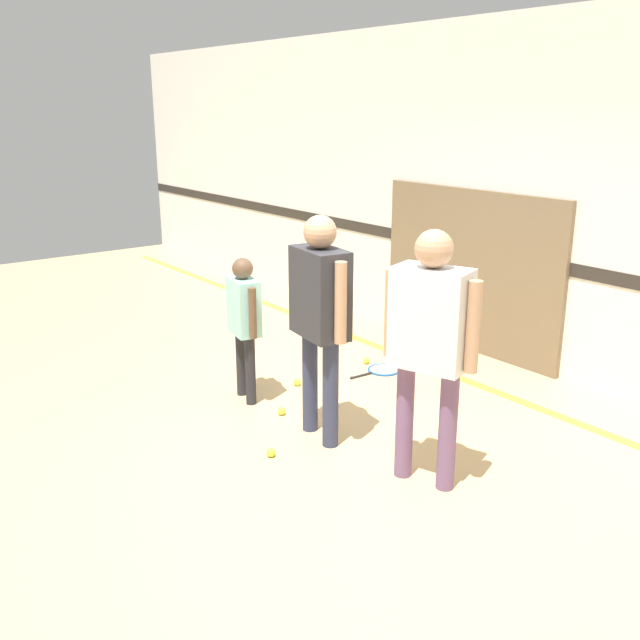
{
  "coord_description": "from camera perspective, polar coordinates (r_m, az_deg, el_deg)",
  "views": [
    {
      "loc": [
        3.71,
        -2.96,
        2.41
      ],
      "look_at": [
        -0.16,
        0.03,
        0.93
      ],
      "focal_mm": 40.0,
      "sensor_mm": 36.0,
      "label": 1
    }
  ],
  "objects": [
    {
      "name": "person_instructor",
      "position": [
        5.09,
        0.0,
        1.24
      ],
      "size": [
        0.63,
        0.32,
        1.68
      ],
      "rotation": [
        0.0,
        0.0,
        -0.14
      ],
      "color": "#2D334C",
      "rests_on": "ground_plane"
    },
    {
      "name": "ground_plane",
      "position": [
        5.33,
        0.8,
        -10.05
      ],
      "size": [
        16.0,
        16.0,
        0.0
      ],
      "primitive_type": "plane",
      "color": "tan"
    },
    {
      "name": "wall_back",
      "position": [
        6.68,
        18.38,
        9.03
      ],
      "size": [
        16.0,
        0.07,
        3.2
      ],
      "color": "silver",
      "rests_on": "ground_plane"
    },
    {
      "name": "tennis_ball_stray_right",
      "position": [
        5.81,
        -3.09,
        -7.29
      ],
      "size": [
        0.07,
        0.07,
        0.07
      ],
      "primitive_type": "sphere",
      "color": "#CCE038",
      "rests_on": "ground_plane"
    },
    {
      "name": "racket_spare_on_floor",
      "position": [
        6.75,
        5.0,
        -4.01
      ],
      "size": [
        0.33,
        0.56,
        0.03
      ],
      "rotation": [
        0.0,
        0.0,
        4.65
      ],
      "color": "blue",
      "rests_on": "ground_plane"
    },
    {
      "name": "tennis_ball_near_instructor",
      "position": [
        5.17,
        -3.95,
        -10.53
      ],
      "size": [
        0.07,
        0.07,
        0.07
      ],
      "primitive_type": "sphere",
      "color": "#CCE038",
      "rests_on": "ground_plane"
    },
    {
      "name": "person_student_right",
      "position": [
        4.51,
        8.8,
        -0.94
      ],
      "size": [
        0.61,
        0.4,
        1.69
      ],
      "rotation": [
        0.0,
        0.0,
        -2.82
      ],
      "color": "#6B4C70",
      "rests_on": "ground_plane"
    },
    {
      "name": "person_student_left",
      "position": [
        5.9,
        -6.1,
        0.5
      ],
      "size": [
        0.46,
        0.25,
        1.23
      ],
      "rotation": [
        0.0,
        0.0,
        -0.2
      ],
      "color": "#232328",
      "rests_on": "ground_plane"
    },
    {
      "name": "tennis_ball_by_spare_racket",
      "position": [
        6.92,
        3.73,
        -3.26
      ],
      "size": [
        0.07,
        0.07,
        0.07
      ],
      "primitive_type": "sphere",
      "color": "#CCE038",
      "rests_on": "ground_plane"
    },
    {
      "name": "floor_stripe",
      "position": [
        6.49,
        13.32,
        -5.38
      ],
      "size": [
        14.4,
        0.1,
        0.01
      ],
      "color": "yellow",
      "rests_on": "ground_plane"
    },
    {
      "name": "tennis_ball_stray_left",
      "position": [
        6.38,
        -1.83,
        -5.0
      ],
      "size": [
        0.07,
        0.07,
        0.07
      ],
      "primitive_type": "sphere",
      "color": "#CCE038",
      "rests_on": "ground_plane"
    },
    {
      "name": "wall_panel",
      "position": [
        7.3,
        11.81,
        3.87
      ],
      "size": [
        2.23,
        0.05,
        1.62
      ],
      "color": "#756047",
      "rests_on": "ground_plane"
    }
  ]
}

